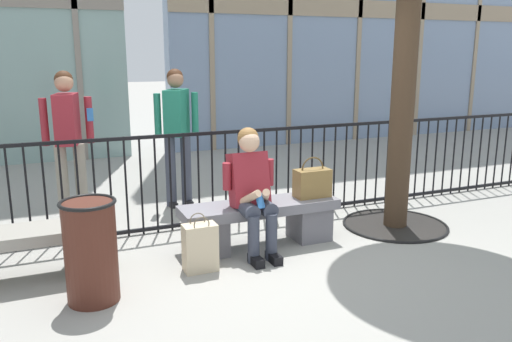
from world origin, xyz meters
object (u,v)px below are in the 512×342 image
Objects in this scene: seated_person_with_phone at (252,187)px; trash_can at (91,250)px; shopping_bag at (200,247)px; stone_bench at (260,220)px; handbag_on_bench at (312,182)px; bystander_further_back at (177,127)px; stone_bench_far at (15,251)px; bystander_at_railing at (68,135)px.

seated_person_with_phone is 1.61m from trash_can.
shopping_bag is 0.98m from trash_can.
stone_bench is 3.82× the size of handbag_on_bench.
bystander_further_back is 1.07× the size of stone_bench_far.
stone_bench_far is at bearing -110.46° from bystander_at_railing.
bystander_at_railing is at bearing 89.83° from trash_can.
handbag_on_bench is at bearing 9.40° from seated_person_with_phone.
bystander_further_back is at bearing 42.36° from stone_bench_far.
handbag_on_bench is at bearing -60.93° from bystander_further_back.
stone_bench is at bearing 179.01° from handbag_on_bench.
stone_bench_far is at bearing 175.61° from seated_person_with_phone.
bystander_further_back is (-0.24, 1.85, 0.35)m from seated_person_with_phone.
handbag_on_bench is at bearing -0.99° from stone_bench.
seated_person_with_phone is 0.77m from shopping_bag.
seated_person_with_phone is 2.29m from bystander_at_railing.
handbag_on_bench reaches higher than trash_can.
trash_can reaches higher than stone_bench_far.
stone_bench is 1.96× the size of trash_can.
stone_bench is 0.67m from handbag_on_bench.
bystander_at_railing reaches higher than trash_can.
stone_bench is 1.32× the size of seated_person_with_phone.
shopping_bag is 0.64× the size of trash_can.
seated_person_with_phone is (-0.14, -0.13, 0.38)m from stone_bench.
trash_can is at bearing -90.17° from bystander_at_railing.
stone_bench is 0.81m from shopping_bag.
bystander_at_railing is at bearing 145.15° from handbag_on_bench.
bystander_at_railing is (-0.93, 1.91, 0.78)m from shopping_bag.
shopping_bag reaches higher than stone_bench_far.
shopping_bag is 2.24m from bystander_further_back.
stone_bench_far is (-2.81, 0.04, -0.33)m from handbag_on_bench.
seated_person_with_phone is at bearing -4.39° from stone_bench_far.
shopping_bag is at bearing 13.25° from trash_can.
stone_bench is at bearing 43.22° from seated_person_with_phone.
stone_bench_far is at bearing 179.18° from stone_bench.
stone_bench is 1.00× the size of stone_bench_far.
seated_person_with_phone reaches higher than trash_can.
stone_bench is 2.23m from stone_bench_far.
handbag_on_bench is 2.76m from bystander_at_railing.
bystander_at_railing is at bearing 69.54° from stone_bench_far.
seated_person_with_phone is 0.71× the size of bystander_further_back.
trash_can is (-1.53, -0.45, -0.23)m from seated_person_with_phone.
handbag_on_bench is 2.83m from stone_bench_far.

